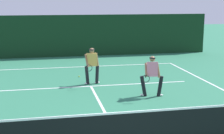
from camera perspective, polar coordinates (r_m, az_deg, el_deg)
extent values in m
cube|color=white|center=(18.82, -5.52, 0.04)|extent=(10.91, 0.10, 0.01)
cube|color=white|center=(14.59, -3.71, -3.35)|extent=(8.90, 0.10, 0.01)
cube|color=white|center=(11.54, -1.51, -7.43)|extent=(0.10, 6.40, 0.01)
cube|color=black|center=(8.43, 2.32, -11.26)|extent=(11.77, 0.02, 0.99)
cube|color=white|center=(8.25, 2.35, -7.94)|extent=(11.77, 0.03, 0.05)
cylinder|color=black|center=(13.12, 8.39, -3.34)|extent=(0.27, 0.20, 0.83)
cylinder|color=black|center=(13.06, 5.50, -3.34)|extent=(0.32, 0.21, 0.83)
ellipsoid|color=white|center=(13.22, 8.34, -4.86)|extent=(0.28, 0.17, 0.09)
ellipsoid|color=white|center=(13.16, 5.47, -4.86)|extent=(0.28, 0.17, 0.09)
cube|color=pink|center=(12.93, 7.02, -0.37)|extent=(0.48, 0.40, 0.60)
cylinder|color=#9E704C|center=(12.96, 8.05, -0.49)|extent=(0.23, 0.14, 0.63)
cylinder|color=#9E704C|center=(12.91, 5.98, -0.48)|extent=(0.22, 0.54, 0.49)
sphere|color=#9E704C|center=(12.85, 7.07, 1.42)|extent=(0.22, 0.22, 0.22)
cylinder|color=black|center=(12.84, 7.07, 1.59)|extent=(0.28, 0.28, 0.04)
cylinder|color=black|center=(12.71, 5.82, -1.68)|extent=(0.09, 0.26, 0.03)
torus|color=black|center=(12.38, 5.93, -2.04)|extent=(0.29, 0.09, 0.29)
cylinder|color=black|center=(14.96, -2.62, -1.33)|extent=(0.21, 0.17, 0.84)
cylinder|color=black|center=(14.84, -4.36, -1.45)|extent=(0.23, 0.17, 0.84)
ellipsoid|color=white|center=(15.05, -2.60, -2.71)|extent=(0.27, 0.14, 0.09)
ellipsoid|color=white|center=(14.93, -4.34, -2.84)|extent=(0.27, 0.14, 0.09)
cube|color=#E5B24C|center=(14.76, -3.52, 1.29)|extent=(0.46, 0.32, 0.60)
cylinder|color=#9E704C|center=(14.82, -2.63, 1.24)|extent=(0.19, 0.12, 0.65)
cylinder|color=#9E704C|center=(14.70, -4.42, 1.14)|extent=(0.16, 0.48, 0.56)
sphere|color=#9E704C|center=(14.69, -3.54, 2.91)|extent=(0.22, 0.22, 0.22)
cylinder|color=black|center=(14.68, -3.54, 3.06)|extent=(0.27, 0.27, 0.04)
cylinder|color=black|center=(14.50, -4.36, 0.09)|extent=(0.06, 0.26, 0.03)
torus|color=black|center=(14.17, -4.03, -0.18)|extent=(0.29, 0.06, 0.29)
sphere|color=#D1E033|center=(16.33, -5.76, -1.65)|extent=(0.07, 0.07, 0.07)
cube|color=black|center=(22.18, -6.59, 5.42)|extent=(18.75, 0.12, 2.79)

